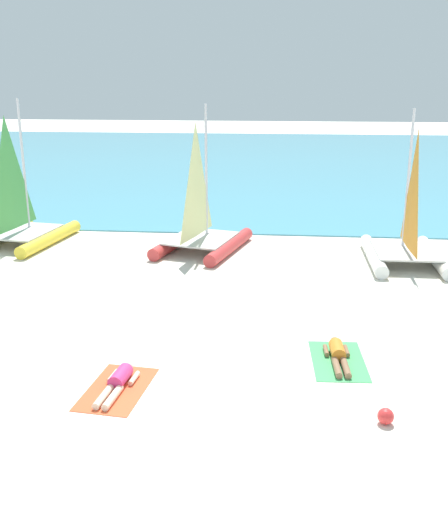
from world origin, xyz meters
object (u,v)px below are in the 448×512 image
sailboat_white (406,242)px  sunbather_left (118,381)px  sailboat_red (201,230)px  beach_ball (386,416)px  towel_middle (338,361)px  sunbather_middle (338,354)px  sailboat_yellow (21,223)px  towel_left (117,389)px

sailboat_white → sunbather_left: bearing=-128.8°
sailboat_red → beach_ball: size_ratio=16.95×
towel_middle → sunbather_middle: (-0.00, 0.07, 0.13)m
sunbather_left → towel_middle: sunbather_left is taller
towel_middle → beach_ball: 2.45m
sailboat_red → beach_ball: 11.42m
sailboat_yellow → towel_left: size_ratio=2.65×
towel_left → beach_ball: beach_ball is taller
towel_left → sunbather_middle: sunbather_middle is taller
towel_left → sunbather_middle: size_ratio=1.21×
sailboat_red → towel_left: (-0.39, -9.70, -0.72)m
sailboat_white → sunbather_middle: (-2.70, -7.16, -0.59)m
sunbather_middle → sailboat_red: bearing=113.6°
towel_left → towel_middle: bearing=20.4°
sailboat_white → sailboat_red: bearing=172.5°
sunbather_left → beach_ball: (4.95, -0.82, 0.01)m
sailboat_yellow → towel_middle: size_ratio=2.65×
beach_ball → sailboat_yellow: bearing=135.8°
sailboat_red → towel_middle: (3.96, -8.08, -0.72)m
beach_ball → sunbather_middle: bearing=104.1°
sailboat_yellow → sunbather_middle: (10.44, -8.31, -0.62)m
sunbather_left → towel_middle: (4.34, 1.55, -0.13)m
towel_left → sunbather_middle: 4.66m
towel_middle → sailboat_white: bearing=69.5°
sailboat_white → sunbather_middle: sailboat_white is taller
sailboat_red → towel_left: bearing=-77.4°
towel_middle → sunbather_middle: bearing=92.7°
sailboat_white → beach_ball: (-2.08, -9.59, -0.57)m
towel_left → beach_ball: size_ratio=6.59×
sailboat_yellow → sailboat_white: size_ratio=1.04×
sailboat_yellow → beach_ball: sailboat_yellow is taller
sailboat_white → towel_middle: size_ratio=2.54×
sailboat_yellow → sunbather_left: sailboat_yellow is taller
sunbather_left → sunbather_middle: same height
sailboat_red → towel_left: 9.73m
sunbather_middle → sailboat_yellow: bearing=138.8°
sailboat_yellow → towel_left: sailboat_yellow is taller
sunbather_middle → beach_ball: (0.61, -2.43, 0.01)m
sailboat_white → towel_middle: (-2.69, -7.22, -0.71)m
beach_ball → sailboat_white: bearing=77.7°
sailboat_white → towel_left: (-7.04, -8.84, -0.71)m
sailboat_yellow → beach_ball: size_ratio=17.45×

